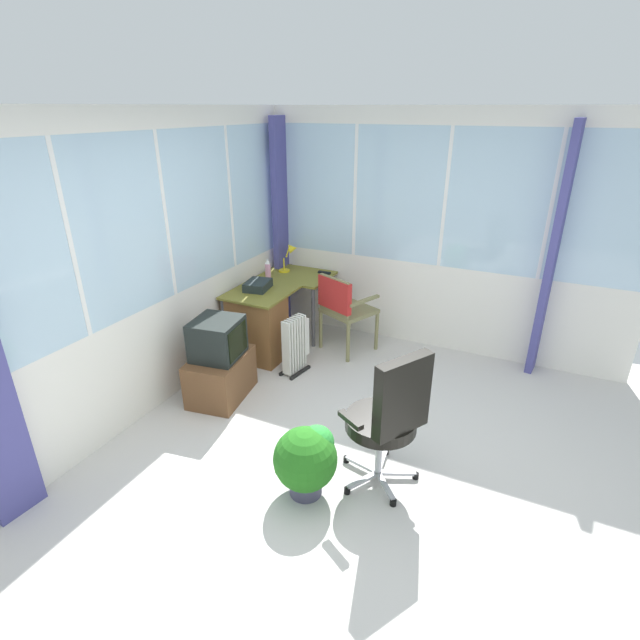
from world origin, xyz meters
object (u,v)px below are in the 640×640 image
wooden_armchair (341,304)px  office_chair (390,414)px  desk (259,323)px  desk_lamp (291,254)px  space_heater (296,344)px  spray_bottle (268,268)px  potted_plant (307,458)px  paper_tray (258,285)px  tv_on_stand (220,363)px  tv_remote (324,273)px

wooden_armchair → office_chair: 2.08m
desk → desk_lamp: size_ratio=4.10×
desk_lamp → space_heater: (-0.96, -0.57, -0.62)m
spray_bottle → potted_plant: 2.66m
office_chair → desk: bearing=55.1°
desk_lamp → spray_bottle: 0.37m
desk_lamp → paper_tray: (-0.72, 0.01, -0.16)m
spray_bottle → paper_tray: 0.40m
desk → office_chair: (-1.30, -1.86, 0.22)m
wooden_armchair → space_heater: (-0.59, 0.24, -0.27)m
office_chair → potted_plant: size_ratio=2.07×
wooden_armchair → tv_on_stand: size_ratio=1.13×
tv_remote → paper_tray: 0.88m
desk_lamp → wooden_armchair: (-0.37, -0.81, -0.36)m
desk → space_heater: (-0.13, -0.51, -0.09)m
desk → paper_tray: 0.40m
spray_bottle → wooden_armchair: (-0.03, -0.92, -0.26)m
desk → desk_lamp: (0.83, 0.06, 0.54)m
desk_lamp → tv_on_stand: bearing=-174.6°
desk → paper_tray: paper_tray is taller
tv_remote → paper_tray: (-0.78, 0.41, 0.03)m
paper_tray → space_heater: (-0.24, -0.58, -0.47)m
wooden_armchair → office_chair: size_ratio=0.82×
spray_bottle → tv_remote: bearing=-52.7°
office_chair → potted_plant: (-0.31, 0.48, -0.32)m
paper_tray → space_heater: paper_tray is taller
spray_bottle → tv_on_stand: spray_bottle is taller
tv_on_stand → paper_tray: bearing=9.8°
desk_lamp → tv_on_stand: (-1.67, -0.16, -0.58)m
office_chair → tv_remote: bearing=34.6°
tv_remote → office_chair: 2.66m
desk_lamp → potted_plant: desk_lamp is taller
tv_remote → paper_tray: bearing=150.3°
space_heater → potted_plant: 1.71m
space_heater → potted_plant: bearing=-149.4°
office_chair → wooden_armchair: bearing=32.2°
desk_lamp → spray_bottle: desk_lamp is taller
spray_bottle → tv_on_stand: (-1.33, -0.27, -0.49)m
tv_remote → space_heater: 1.12m
spray_bottle → potted_plant: bearing=-143.5°
desk → spray_bottle: spray_bottle is taller
office_chair → potted_plant: bearing=122.8°
potted_plant → space_heater: bearing=30.6°
spray_bottle → space_heater: size_ratio=0.36×
desk → tv_on_stand: 0.85m
tv_remote → wooden_armchair: (-0.43, -0.40, -0.17)m
tv_on_stand → spray_bottle: bearing=11.4°
office_chair → spray_bottle: bearing=48.6°
wooden_armchair → potted_plant: (-2.06, -0.63, -0.28)m
wooden_armchair → tv_remote: bearing=43.2°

